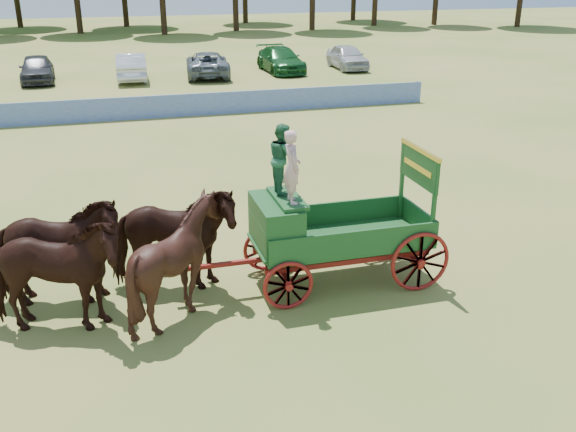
{
  "coord_description": "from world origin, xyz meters",
  "views": [
    {
      "loc": [
        -3.73,
        -12.14,
        6.8
      ],
      "look_at": [
        0.06,
        1.18,
        1.3
      ],
      "focal_mm": 40.0,
      "sensor_mm": 36.0,
      "label": 1
    }
  ],
  "objects": [
    {
      "name": "ground",
      "position": [
        0.0,
        0.0,
        0.0
      ],
      "size": [
        160.0,
        160.0,
        0.0
      ],
      "primitive_type": "plane",
      "color": "olive",
      "rests_on": "ground"
    },
    {
      "name": "horse_lead_left",
      "position": [
        -5.09,
        -0.37,
        1.21
      ],
      "size": [
        3.1,
        1.93,
        2.43
      ],
      "primitive_type": "imported",
      "rotation": [
        0.0,
        0.0,
        1.34
      ],
      "color": "black",
      "rests_on": "ground"
    },
    {
      "name": "horse_lead_right",
      "position": [
        -5.09,
        0.73,
        1.21
      ],
      "size": [
        3.03,
        1.71,
        2.43
      ],
      "primitive_type": "imported",
      "rotation": [
        0.0,
        0.0,
        1.43
      ],
      "color": "black",
      "rests_on": "ground"
    },
    {
      "name": "horse_wheel_left",
      "position": [
        -2.69,
        -0.37,
        1.22
      ],
      "size": [
        2.23,
        1.99,
        2.43
      ],
      "primitive_type": "imported",
      "rotation": [
        0.0,
        0.0,
        1.58
      ],
      "color": "black",
      "rests_on": "ground"
    },
    {
      "name": "horse_wheel_right",
      "position": [
        -2.69,
        0.73,
        1.21
      ],
      "size": [
        3.09,
        1.88,
        2.43
      ],
      "primitive_type": "imported",
      "rotation": [
        0.0,
        0.0,
        1.36
      ],
      "color": "black",
      "rests_on": "ground"
    },
    {
      "name": "farm_dray",
      "position": [
        0.28,
        0.21,
        1.61
      ],
      "size": [
        6.0,
        2.0,
        3.68
      ],
      "color": "maroon",
      "rests_on": "ground"
    },
    {
      "name": "sponsor_banner",
      "position": [
        -1.0,
        18.0,
        0.53
      ],
      "size": [
        26.0,
        0.08,
        1.05
      ],
      "primitive_type": "cube",
      "color": "#1D39A2",
      "rests_on": "ground"
    },
    {
      "name": "parked_cars",
      "position": [
        -5.8,
        29.64,
        0.78
      ],
      "size": [
        40.41,
        7.53,
        1.65
      ],
      "color": "silver",
      "rests_on": "ground"
    }
  ]
}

